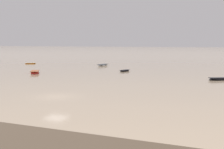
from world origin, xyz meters
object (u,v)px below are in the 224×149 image
object	(u,v)px
rowboat_moored_0	(103,65)
rowboat_moored_3	(125,71)
rowboat_moored_4	(219,79)
rowboat_moored_5	(35,72)
rowboat_moored_1	(30,63)

from	to	relation	value
rowboat_moored_0	rowboat_moored_3	bearing A→B (deg)	-134.75
rowboat_moored_0	rowboat_moored_4	distance (m)	37.56
rowboat_moored_5	rowboat_moored_1	bearing A→B (deg)	-172.46
rowboat_moored_1	rowboat_moored_4	xyz separation A→B (m)	(53.97, -19.63, 0.02)
rowboat_moored_3	rowboat_moored_4	xyz separation A→B (m)	(20.04, -8.29, 0.03)
rowboat_moored_1	rowboat_moored_3	world-z (taller)	rowboat_moored_1
rowboat_moored_4	rowboat_moored_3	bearing A→B (deg)	-55.36
rowboat_moored_1	rowboat_moored_4	distance (m)	57.43
rowboat_moored_3	rowboat_moored_5	world-z (taller)	rowboat_moored_5
rowboat_moored_3	rowboat_moored_4	size ratio (longest dim) A/B	0.85
rowboat_moored_3	rowboat_moored_4	world-z (taller)	rowboat_moored_4
rowboat_moored_3	rowboat_moored_5	distance (m)	18.54
rowboat_moored_0	rowboat_moored_1	world-z (taller)	rowboat_moored_0
rowboat_moored_1	rowboat_moored_3	size ratio (longest dim) A/B	0.93
rowboat_moored_3	rowboat_moored_4	distance (m)	21.69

